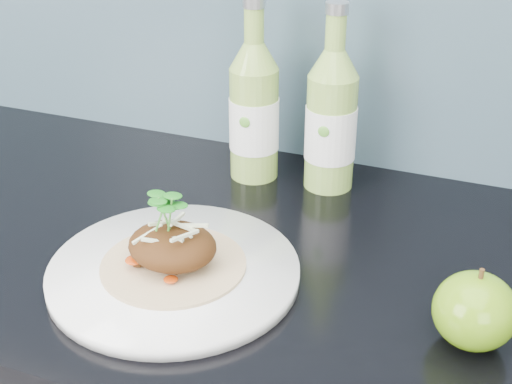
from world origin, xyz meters
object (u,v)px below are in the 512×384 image
dinner_plate (174,272)px  green_apple (475,311)px  cider_bottle_left (254,112)px  cider_bottle_right (331,121)px

dinner_plate → green_apple: 0.34m
cider_bottle_left → cider_bottle_right: 0.11m
dinner_plate → cider_bottle_right: bearing=71.0°
dinner_plate → green_apple: bearing=1.3°
cider_bottle_left → cider_bottle_right: (0.11, 0.01, 0.00)m
green_apple → cider_bottle_right: (-0.24, 0.29, 0.06)m
dinner_plate → cider_bottle_left: 0.30m
dinner_plate → green_apple: size_ratio=3.35×
green_apple → cider_bottle_left: size_ratio=0.40×
green_apple → cider_bottle_right: cider_bottle_right is taller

